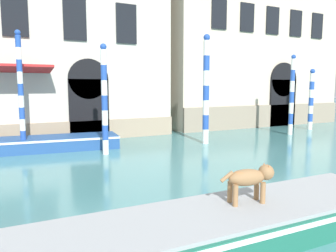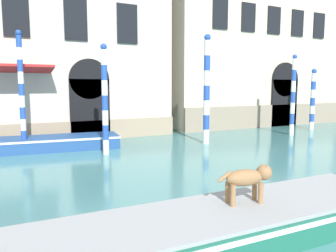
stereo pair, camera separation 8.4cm
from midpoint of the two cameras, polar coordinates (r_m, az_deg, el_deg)
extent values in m
cube|color=tan|center=(15.47, -19.84, -1.13)|extent=(12.08, 0.16, 0.93)
cube|color=black|center=(15.67, -13.69, 2.73)|extent=(1.85, 0.14, 2.85)
cylinder|color=black|center=(15.63, -13.85, 7.95)|extent=(1.85, 0.14, 1.85)
cube|color=black|center=(15.51, -25.29, 17.27)|extent=(1.01, 0.10, 1.84)
cube|color=black|center=(15.81, -16.10, 17.45)|extent=(1.01, 0.10, 1.84)
cube|color=black|center=(16.46, -7.43, 17.24)|extent=(1.01, 0.10, 1.84)
cube|color=#B22323|center=(14.59, -25.35, 9.06)|extent=(2.86, 1.40, 0.29)
cube|color=gray|center=(21.35, 17.07, 1.71)|extent=(12.31, 0.16, 1.36)
cube|color=black|center=(22.07, 19.21, 3.83)|extent=(2.12, 0.14, 2.93)
cylinder|color=black|center=(22.05, 19.37, 7.63)|extent=(2.12, 0.14, 2.12)
cube|color=black|center=(19.14, 8.76, 18.71)|extent=(0.98, 0.10, 1.60)
cube|color=black|center=(20.33, 13.49, 17.91)|extent=(0.98, 0.10, 1.60)
cube|color=black|center=(21.63, 17.63, 17.10)|extent=(0.98, 0.10, 1.60)
cube|color=black|center=(23.03, 21.26, 16.32)|extent=(0.98, 0.10, 1.60)
cube|color=black|center=(24.51, 24.43, 15.58)|extent=(0.98, 0.10, 1.60)
cube|color=#1E6651|center=(5.49, 4.55, -17.99)|extent=(8.52, 1.95, 0.46)
cube|color=white|center=(5.42, 4.57, -16.34)|extent=(8.55, 1.99, 0.08)
cube|color=#9EA3A8|center=(5.38, 4.58, -15.46)|extent=(8.26, 1.81, 0.06)
cylinder|color=#997047|center=(6.16, 14.78, -10.61)|extent=(0.09, 0.09, 0.37)
cylinder|color=#997047|center=(5.99, 15.79, -11.14)|extent=(0.09, 0.09, 0.37)
cylinder|color=#997047|center=(5.92, 10.34, -11.21)|extent=(0.09, 0.09, 0.37)
cylinder|color=#997047|center=(5.75, 11.25, -11.80)|extent=(0.09, 0.09, 0.37)
ellipsoid|color=#997047|center=(5.87, 13.15, -8.73)|extent=(0.73, 0.42, 0.29)
ellipsoid|color=#AD7042|center=(5.80, 12.27, -8.07)|extent=(0.34, 0.26, 0.10)
sphere|color=#997047|center=(6.04, 16.34, -7.74)|extent=(0.27, 0.27, 0.27)
cone|color=#AD7042|center=(6.08, 16.00, -6.63)|extent=(0.08, 0.08, 0.11)
cone|color=#AD7042|center=(5.95, 16.76, -6.95)|extent=(0.08, 0.08, 0.11)
cylinder|color=#997047|center=(5.69, 9.79, -8.69)|extent=(0.25, 0.11, 0.20)
cube|color=#234C8C|center=(13.91, -21.49, -2.92)|extent=(6.15, 2.21, 0.52)
cube|color=white|center=(13.88, -21.52, -2.09)|extent=(6.18, 2.24, 0.08)
cube|color=#9EA3A8|center=(13.91, -21.48, -3.02)|extent=(3.42, 1.52, 0.47)
cylinder|color=white|center=(18.23, 20.39, -0.56)|extent=(0.22, 0.22, 0.56)
cylinder|color=#234CAD|center=(18.16, 20.47, 1.19)|extent=(0.22, 0.22, 0.56)
cylinder|color=white|center=(18.12, 20.54, 2.94)|extent=(0.22, 0.22, 0.56)
cylinder|color=#234CAD|center=(18.09, 20.62, 4.71)|extent=(0.22, 0.22, 0.56)
cylinder|color=white|center=(18.08, 20.70, 6.47)|extent=(0.22, 0.22, 0.56)
cylinder|color=#234CAD|center=(18.09, 20.77, 8.24)|extent=(0.22, 0.22, 0.56)
cylinder|color=white|center=(18.11, 20.85, 10.00)|extent=(0.22, 0.22, 0.56)
sphere|color=#234CAD|center=(18.14, 20.91, 11.19)|extent=(0.23, 0.23, 0.23)
cylinder|color=white|center=(14.54, 6.36, -1.82)|extent=(0.27, 0.27, 0.64)
cylinder|color=#234CAD|center=(14.46, 6.40, 0.68)|extent=(0.27, 0.27, 0.64)
cylinder|color=white|center=(14.40, 6.43, 3.20)|extent=(0.27, 0.27, 0.64)
cylinder|color=#234CAD|center=(14.37, 6.47, 5.74)|extent=(0.27, 0.27, 0.64)
cylinder|color=white|center=(14.37, 6.50, 8.29)|extent=(0.27, 0.27, 0.64)
cylinder|color=#234CAD|center=(14.40, 6.54, 10.83)|extent=(0.27, 0.27, 0.64)
cylinder|color=white|center=(14.46, 6.58, 13.35)|extent=(0.27, 0.27, 0.64)
sphere|color=#234CAD|center=(14.51, 6.60, 15.08)|extent=(0.28, 0.28, 0.28)
cylinder|color=white|center=(12.46, -10.99, -3.62)|extent=(0.22, 0.22, 0.55)
cylinder|color=#234CAD|center=(12.37, -11.05, -1.12)|extent=(0.22, 0.22, 0.55)
cylinder|color=white|center=(12.30, -11.11, 1.42)|extent=(0.22, 0.22, 0.55)
cylinder|color=#234CAD|center=(12.26, -11.18, 3.97)|extent=(0.22, 0.22, 0.55)
cylinder|color=white|center=(12.25, -11.24, 6.53)|extent=(0.22, 0.22, 0.55)
cylinder|color=#234CAD|center=(12.25, -11.30, 9.10)|extent=(0.22, 0.22, 0.55)
cylinder|color=white|center=(12.29, -11.36, 11.66)|extent=(0.22, 0.22, 0.55)
sphere|color=#234CAD|center=(12.32, -11.41, 13.39)|extent=(0.23, 0.23, 0.23)
cylinder|color=white|center=(20.86, 23.35, 0.09)|extent=(0.27, 0.27, 0.46)
cylinder|color=#234CAD|center=(20.81, 23.41, 1.36)|extent=(0.27, 0.27, 0.46)
cylinder|color=white|center=(20.78, 23.48, 2.63)|extent=(0.27, 0.27, 0.46)
cylinder|color=#234CAD|center=(20.75, 23.54, 3.91)|extent=(0.27, 0.27, 0.46)
cylinder|color=white|center=(20.74, 23.60, 5.19)|extent=(0.27, 0.27, 0.46)
cylinder|color=#234CAD|center=(20.73, 23.67, 6.47)|extent=(0.27, 0.27, 0.46)
cylinder|color=white|center=(20.74, 23.73, 7.75)|extent=(0.27, 0.27, 0.46)
sphere|color=#234CAD|center=(20.75, 23.78, 8.72)|extent=(0.28, 0.28, 0.28)
cylinder|color=white|center=(13.52, -23.97, -3.50)|extent=(0.20, 0.20, 0.44)
cylinder|color=#234CAD|center=(13.45, -24.07, -1.67)|extent=(0.20, 0.20, 0.44)
cylinder|color=white|center=(13.40, -24.16, 0.18)|extent=(0.20, 0.20, 0.44)
cylinder|color=#234CAD|center=(13.36, -24.25, 2.04)|extent=(0.20, 0.20, 0.44)
cylinder|color=white|center=(13.33, -24.35, 3.91)|extent=(0.20, 0.20, 0.44)
cylinder|color=#234CAD|center=(13.32, -24.45, 5.79)|extent=(0.20, 0.20, 0.44)
cylinder|color=white|center=(13.32, -24.54, 7.66)|extent=(0.20, 0.20, 0.44)
cylinder|color=#234CAD|center=(13.34, -24.64, 9.54)|extent=(0.20, 0.20, 0.44)
cylinder|color=white|center=(13.37, -24.74, 11.41)|extent=(0.20, 0.20, 0.44)
cylinder|color=#234CAD|center=(13.41, -24.83, 13.26)|extent=(0.20, 0.20, 0.44)
sphere|color=#234CAD|center=(13.45, -24.90, 14.56)|extent=(0.21, 0.21, 0.21)
camera|label=1|loc=(0.04, -90.22, -0.03)|focal=35.00mm
camera|label=2|loc=(0.04, 89.78, 0.03)|focal=35.00mm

